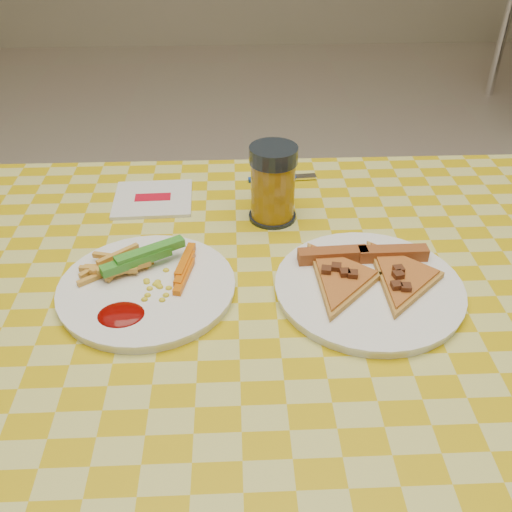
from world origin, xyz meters
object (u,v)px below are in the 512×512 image
(plate_right, at_px, (368,289))
(drink_glass, at_px, (273,184))
(table, at_px, (275,341))
(plate_left, at_px, (147,289))

(plate_right, height_order, drink_glass, drink_glass)
(drink_glass, bearing_deg, table, -92.63)
(table, relative_size, drink_glass, 10.00)
(table, height_order, plate_right, plate_right)
(table, distance_m, plate_right, 0.15)
(drink_glass, bearing_deg, plate_left, -134.42)
(plate_left, height_order, plate_right, same)
(table, relative_size, plate_right, 4.99)
(plate_right, xyz_separation_m, drink_glass, (-0.12, 0.20, 0.06))
(table, bearing_deg, drink_glass, 87.37)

